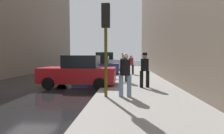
% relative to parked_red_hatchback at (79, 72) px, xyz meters
% --- Properties ---
extents(ground_plane, '(120.00, 120.00, 0.00)m').
position_rel_parked_red_hatchback_xyz_m(ground_plane, '(-2.65, -0.67, -0.85)').
color(ground_plane, black).
extents(sidewalk, '(4.00, 40.00, 0.15)m').
position_rel_parked_red_hatchback_xyz_m(sidewalk, '(3.35, -0.67, -0.77)').
color(sidewalk, gray).
rests_on(sidewalk, ground_plane).
extents(parked_red_hatchback, '(4.22, 2.10, 1.79)m').
position_rel_parked_red_hatchback_xyz_m(parked_red_hatchback, '(0.00, 0.00, 0.00)').
color(parked_red_hatchback, '#B2191E').
rests_on(parked_red_hatchback, ground_plane).
extents(parked_blue_sedan, '(4.24, 2.13, 1.79)m').
position_rel_parked_red_hatchback_xyz_m(parked_blue_sedan, '(-0.00, 6.18, 0.00)').
color(parked_blue_sedan, navy).
rests_on(parked_blue_sedan, ground_plane).
extents(parked_white_van, '(4.65, 2.16, 2.25)m').
position_rel_parked_red_hatchback_xyz_m(parked_white_van, '(-0.00, 11.61, 0.18)').
color(parked_white_van, silver).
rests_on(parked_white_van, ground_plane).
extents(fire_hydrant, '(0.42, 0.22, 0.70)m').
position_rel_parked_red_hatchback_xyz_m(fire_hydrant, '(1.80, 2.70, -0.35)').
color(fire_hydrant, red).
rests_on(fire_hydrant, sidewalk).
extents(traffic_light, '(0.32, 0.32, 3.60)m').
position_rel_parked_red_hatchback_xyz_m(traffic_light, '(1.85, -2.95, 1.91)').
color(traffic_light, '#514C0F').
rests_on(traffic_light, sidewalk).
extents(pedestrian_in_red_jacket, '(0.51, 0.43, 1.71)m').
position_rel_parked_red_hatchback_xyz_m(pedestrian_in_red_jacket, '(3.16, 5.94, 0.26)').
color(pedestrian_in_red_jacket, black).
rests_on(pedestrian_in_red_jacket, sidewalk).
extents(pedestrian_with_fedora, '(0.52, 0.47, 1.78)m').
position_rel_parked_red_hatchback_xyz_m(pedestrian_with_fedora, '(3.61, -0.79, 0.29)').
color(pedestrian_with_fedora, black).
rests_on(pedestrian_with_fedora, sidewalk).
extents(pedestrian_in_jeans, '(0.51, 0.43, 1.71)m').
position_rel_parked_red_hatchback_xyz_m(pedestrian_in_jeans, '(2.61, -2.92, 0.26)').
color(pedestrian_in_jeans, '#728CB2').
rests_on(pedestrian_in_jeans, sidewalk).
extents(pedestrian_with_beanie, '(0.51, 0.42, 1.78)m').
position_rel_parked_red_hatchback_xyz_m(pedestrian_with_beanie, '(2.53, 1.20, 0.29)').
color(pedestrian_with_beanie, '#333338').
rests_on(pedestrian_with_beanie, sidewalk).
extents(rolling_suitcase, '(0.38, 0.57, 1.04)m').
position_rel_parked_red_hatchback_xyz_m(rolling_suitcase, '(2.67, 5.15, -0.36)').
color(rolling_suitcase, black).
rests_on(rolling_suitcase, sidewalk).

